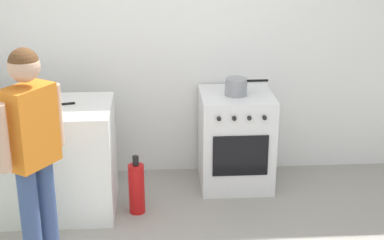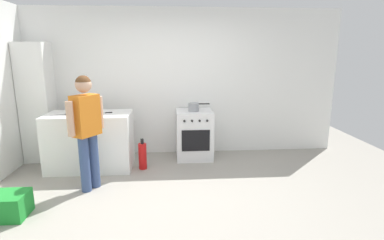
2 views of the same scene
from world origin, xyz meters
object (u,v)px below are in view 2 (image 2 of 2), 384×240
at_px(pot, 194,107).
at_px(knife_carving, 62,115).
at_px(knife_utility, 105,113).
at_px(fire_extinguisher, 143,156).
at_px(recycling_crate_lower, 3,206).
at_px(knife_paring, 97,112).
at_px(knife_bread, 68,114).
at_px(oven_left, 194,134).
at_px(person, 86,124).
at_px(larder_cabinet, 38,103).

distance_m(pot, knife_carving, 2.09).
relative_size(knife_utility, fire_extinguisher, 0.50).
relative_size(knife_utility, recycling_crate_lower, 0.48).
distance_m(knife_carving, fire_extinguisher, 1.38).
bearing_deg(knife_paring, knife_carving, -155.54).
relative_size(knife_utility, knife_bread, 0.72).
height_order(oven_left, knife_bread, knife_bread).
xyz_separation_m(oven_left, person, (-1.52, -1.16, 0.49)).
height_order(knife_utility, person, person).
bearing_deg(knife_bread, larder_cabinet, 140.80).
distance_m(pot, knife_utility, 1.47).
bearing_deg(larder_cabinet, recycling_crate_lower, -80.34).
height_order(knife_paring, fire_extinguisher, knife_paring).
distance_m(knife_paring, recycling_crate_lower, 1.91).
xyz_separation_m(knife_paring, knife_carving, (-0.47, -0.21, -0.00)).
bearing_deg(pot, recycling_crate_lower, -141.97).
bearing_deg(knife_bread, knife_carving, -167.02).
relative_size(knife_paring, knife_bread, 0.56).
height_order(knife_paring, person, person).
height_order(knife_paring, knife_bread, same).
bearing_deg(fire_extinguisher, larder_cabinet, 161.95).
bearing_deg(larder_cabinet, pot, -2.88).
height_order(oven_left, person, person).
relative_size(oven_left, knife_utility, 3.39).
height_order(pot, knife_carving, pot).
height_order(knife_paring, knife_carving, same).
distance_m(recycling_crate_lower, larder_cabinet, 2.15).
distance_m(knife_bread, knife_carving, 0.08).
distance_m(knife_paring, knife_utility, 0.18).
relative_size(pot, person, 0.24).
relative_size(knife_utility, knife_carving, 0.76).
bearing_deg(fire_extinguisher, knife_paring, 162.30).
bearing_deg(knife_bread, pot, 11.81).
relative_size(person, fire_extinguisher, 3.11).
bearing_deg(larder_cabinet, knife_utility, -20.64).
height_order(person, larder_cabinet, larder_cabinet).
distance_m(oven_left, knife_paring, 1.68).
xyz_separation_m(fire_extinguisher, recycling_crate_lower, (-1.45, -1.36, -0.08)).
height_order(knife_paring, knife_utility, same).
relative_size(oven_left, knife_carving, 2.58).
height_order(knife_carving, fire_extinguisher, knife_carving).
height_order(person, fire_extinguisher, person).
xyz_separation_m(person, fire_extinguisher, (0.65, 0.68, -0.70)).
bearing_deg(knife_bread, recycling_crate_lower, -103.64).
relative_size(oven_left, person, 0.55).
distance_m(knife_bread, fire_extinguisher, 1.31).
relative_size(knife_paring, larder_cabinet, 0.10).
bearing_deg(oven_left, recycling_crate_lower, -141.65).
bearing_deg(knife_carving, knife_utility, 10.15).
height_order(knife_paring, recycling_crate_lower, knife_paring).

